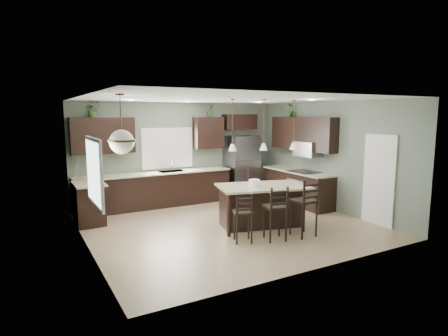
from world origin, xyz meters
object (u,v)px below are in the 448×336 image
(kitchen_island, at_px, (263,206))
(plant_back_left, at_px, (93,110))
(refrigerator, at_px, (241,167))
(bar_stool_left, at_px, (243,217))
(bar_stool_center, at_px, (275,213))
(bar_stool_right, at_px, (304,207))
(serving_dish, at_px, (254,183))

(kitchen_island, height_order, plant_back_left, plant_back_left)
(refrigerator, relative_size, bar_stool_left, 1.87)
(bar_stool_left, bearing_deg, refrigerator, 80.17)
(bar_stool_left, relative_size, bar_stool_center, 0.90)
(refrigerator, height_order, kitchen_island, refrigerator)
(bar_stool_right, height_order, plant_back_left, plant_back_left)
(bar_stool_left, distance_m, plant_back_left, 4.67)
(kitchen_island, relative_size, plant_back_left, 5.13)
(kitchen_island, height_order, bar_stool_center, bar_stool_center)
(bar_stool_left, xyz_separation_m, bar_stool_center, (0.62, -0.20, 0.06))
(kitchen_island, xyz_separation_m, plant_back_left, (-2.99, 2.96, 2.13))
(bar_stool_center, bearing_deg, bar_stool_left, 175.48)
(refrigerator, xyz_separation_m, bar_stool_right, (-0.82, -3.73, -0.32))
(kitchen_island, distance_m, serving_dish, 0.57)
(plant_back_left, bearing_deg, bar_stool_left, -60.39)
(kitchen_island, relative_size, bar_stool_left, 1.97)
(bar_stool_right, distance_m, plant_back_left, 5.51)
(kitchen_island, bearing_deg, serving_dish, -180.00)
(kitchen_island, distance_m, bar_stool_right, 1.02)
(bar_stool_right, bearing_deg, kitchen_island, 110.14)
(kitchen_island, xyz_separation_m, bar_stool_center, (-0.31, -0.87, 0.09))
(bar_stool_left, xyz_separation_m, bar_stool_right, (1.28, -0.28, 0.11))
(bar_stool_center, bearing_deg, plant_back_left, 138.70)
(kitchen_island, bearing_deg, bar_stool_center, -94.88)
(kitchen_island, height_order, bar_stool_right, bar_stool_right)
(serving_dish, xyz_separation_m, bar_stool_right, (0.54, -1.00, -0.39))
(bar_stool_right, bearing_deg, bar_stool_left, 167.63)
(bar_stool_center, relative_size, plant_back_left, 2.90)
(kitchen_island, height_order, serving_dish, serving_dish)
(refrigerator, bearing_deg, bar_stool_left, -121.28)
(refrigerator, distance_m, plant_back_left, 4.49)
(bar_stool_left, xyz_separation_m, plant_back_left, (-2.06, 3.63, 2.10))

